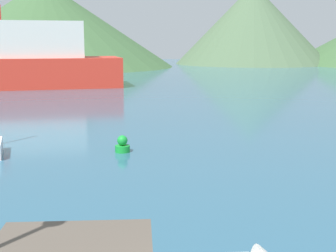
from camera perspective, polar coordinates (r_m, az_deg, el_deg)
name	(u,v)px	position (r m, az deg, el deg)	size (l,w,h in m)	color
buoy_marker	(122,145)	(19.91, -5.58, -2.34)	(0.63, 0.63, 0.72)	green
hill_central	(45,24)	(89.86, -14.78, 11.90)	(46.55, 46.55, 15.34)	#3D6038
hill_east	(252,24)	(100.24, 10.25, 12.09)	(31.65, 31.65, 16.11)	#4C6647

